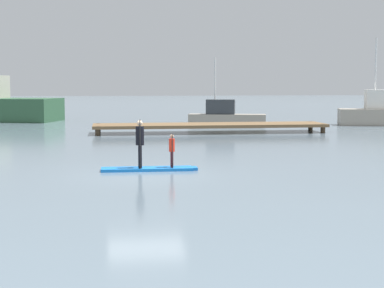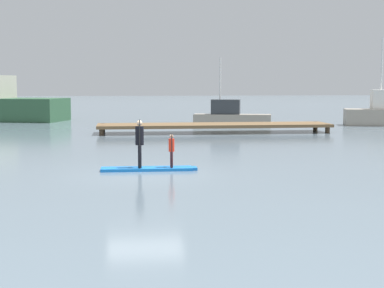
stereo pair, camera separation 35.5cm
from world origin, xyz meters
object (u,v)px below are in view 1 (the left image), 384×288
(paddler_adult, at_px, (140,141))
(motor_boat_small_navy, at_px, (225,116))
(paddleboard_near, at_px, (149,169))
(paddler_child_solo, at_px, (172,149))

(paddler_adult, distance_m, motor_boat_small_navy, 22.47)
(paddleboard_near, distance_m, paddler_adult, 1.02)
(paddleboard_near, relative_size, motor_boat_small_navy, 0.59)
(paddleboard_near, xyz_separation_m, paddler_adult, (-0.31, -0.00, 0.98))
(paddler_adult, height_order, paddler_child_solo, paddler_adult)
(paddleboard_near, distance_m, motor_boat_small_navy, 22.38)
(paddleboard_near, bearing_deg, paddler_adult, -179.92)
(paddleboard_near, bearing_deg, motor_boat_small_navy, 72.38)
(paddleboard_near, height_order, motor_boat_small_navy, motor_boat_small_navy)
(paddleboard_near, xyz_separation_m, motor_boat_small_navy, (6.77, 21.33, 0.61))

